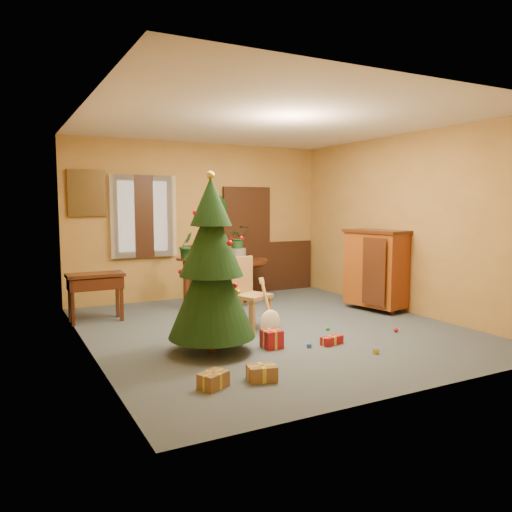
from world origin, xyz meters
TOP-DOWN VIEW (x-y plane):
  - room_envelope at (0.21, 2.70)m, footprint 5.50×5.50m
  - dining_table at (0.49, 2.12)m, footprint 1.10×1.10m
  - urn at (0.49, 2.12)m, footprint 0.28×0.28m
  - centerpiece_plant at (0.49, 2.12)m, footprint 0.37×0.32m
  - chair_near at (-0.29, 0.19)m, footprint 0.57×0.57m
  - chair_far at (0.24, 1.60)m, footprint 0.40×0.40m
  - guitar at (-0.16, -0.23)m, footprint 0.37×0.51m
  - plant_stand at (-0.65, 1.76)m, footprint 0.34×0.34m
  - stand_plant at (-0.65, 1.76)m, footprint 0.29×0.26m
  - christmas_tree at (-1.20, -0.66)m, footprint 1.04×1.04m
  - writing_desk at (-2.15, 1.59)m, footprint 0.83×0.41m
  - sideboard at (2.15, 0.29)m, footprint 0.75×1.13m
  - gift_a at (-1.13, -1.79)m, footprint 0.32×0.27m
  - gift_b at (-0.48, -0.85)m, footprint 0.23×0.23m
  - gift_c at (-1.64, -1.75)m, footprint 0.33×0.29m
  - gift_d at (0.27, -1.07)m, footprint 0.32×0.17m
  - toy_a at (-0.06, -1.05)m, footprint 0.09×0.09m
  - toy_b at (0.64, -0.47)m, footprint 0.06×0.06m
  - toy_c at (-0.13, -0.25)m, footprint 0.07×0.09m
  - toy_d at (1.41, -1.00)m, footprint 0.06×0.06m
  - toy_e at (0.49, -1.64)m, footprint 0.09×0.08m

SIDE VIEW (x-z plane):
  - toy_a at x=-0.06m, z-range 0.00..0.05m
  - toy_c at x=-0.13m, z-range 0.00..0.05m
  - toy_e at x=0.49m, z-range 0.00..0.05m
  - toy_b at x=0.64m, z-range 0.00..0.06m
  - toy_d at x=1.41m, z-range 0.00..0.06m
  - gift_d at x=0.27m, z-range 0.00..0.11m
  - gift_c at x=-1.64m, z-range 0.00..0.15m
  - gift_a at x=-1.13m, z-range 0.00..0.15m
  - gift_b at x=-0.48m, z-range 0.00..0.23m
  - guitar at x=-0.16m, z-range 0.01..0.73m
  - chair_far at x=0.24m, z-range 0.03..0.92m
  - dining_table at x=0.49m, z-range 0.15..0.91m
  - plant_stand at x=-0.65m, z-range 0.11..0.98m
  - chair_near at x=-0.29m, z-range 0.04..1.05m
  - writing_desk at x=-2.15m, z-range 0.19..0.92m
  - sideboard at x=2.15m, z-range 0.05..1.39m
  - urn at x=0.49m, z-range 0.76..0.96m
  - christmas_tree at x=-1.20m, z-range -0.06..2.10m
  - stand_plant at x=-0.65m, z-range 0.87..1.30m
  - room_envelope at x=0.21m, z-range -1.63..3.87m
  - centerpiece_plant at x=0.49m, z-range 0.96..1.37m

